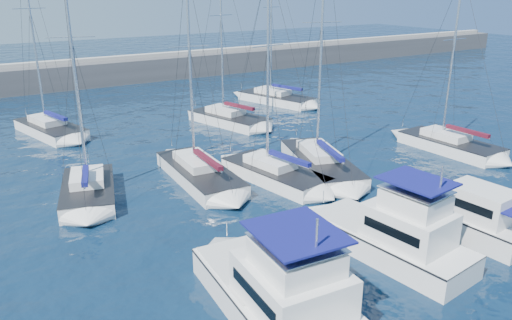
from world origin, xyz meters
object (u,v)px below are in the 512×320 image
motor_yacht_stbd_outer (468,218)px  sailboat_mid_b (199,173)px  sailboat_mid_a (88,190)px  sailboat_mid_c (275,174)px  sailboat_back_a (50,128)px  sailboat_back_b (229,119)px  sailboat_mid_d (321,163)px  sailboat_mid_e (450,145)px  motor_yacht_port_inner (283,295)px  motor_yacht_stbd_inner (396,236)px  sailboat_back_c (276,98)px

motor_yacht_stbd_outer → sailboat_mid_b: size_ratio=0.48×
motor_yacht_stbd_outer → sailboat_mid_a: size_ratio=0.44×
motor_yacht_stbd_outer → sailboat_mid_b: (-8.57, 14.44, -0.44)m
sailboat_mid_c → sailboat_back_a: (-10.54, 19.55, 0.03)m
sailboat_back_a → sailboat_back_b: size_ratio=1.08×
sailboat_mid_d → sailboat_mid_e: 11.54m
motor_yacht_port_inner → sailboat_mid_a: sailboat_mid_a is taller
sailboat_mid_b → sailboat_mid_d: sailboat_mid_d is taller
motor_yacht_stbd_outer → sailboat_back_a: size_ratio=0.40×
motor_yacht_stbd_inner → sailboat_back_c: sailboat_back_c is taller
sailboat_mid_b → sailboat_mid_c: bearing=-29.8°
sailboat_mid_a → sailboat_mid_d: bearing=2.3°
sailboat_mid_e → sailboat_back_c: size_ratio=0.84×
motor_yacht_port_inner → sailboat_back_c: 38.16m
motor_yacht_stbd_inner → sailboat_mid_e: (16.04, 9.28, -0.62)m
motor_yacht_stbd_inner → sailboat_mid_a: bearing=119.1°
motor_yacht_port_inner → sailboat_mid_e: (23.34, 10.29, -0.62)m
motor_yacht_port_inner → sailboat_back_a: 32.01m
motor_yacht_port_inner → motor_yacht_stbd_inner: same height
sailboat_back_a → sailboat_mid_a: bearing=-107.1°
sailboat_mid_b → sailboat_mid_e: 20.16m
sailboat_mid_d → motor_yacht_stbd_inner: bearing=-94.3°
sailboat_mid_e → sailboat_back_c: (-2.04, 21.36, 0.02)m
sailboat_mid_a → sailboat_mid_c: size_ratio=1.10×
sailboat_mid_a → sailboat_back_c: bearing=48.0°
motor_yacht_stbd_outer → sailboat_back_c: bearing=69.6°
motor_yacht_port_inner → sailboat_back_b: sailboat_back_b is taller
sailboat_mid_c → sailboat_mid_d: (3.98, 0.03, 0.00)m
motor_yacht_port_inner → sailboat_back_c: bearing=60.8°
motor_yacht_stbd_inner → sailboat_back_c: 33.70m
sailboat_mid_c → sailboat_mid_e: bearing=-17.1°
sailboat_mid_b → sailboat_back_b: 14.44m
sailboat_back_b → sailboat_back_c: sailboat_back_c is taller
sailboat_mid_b → sailboat_mid_e: (19.57, -4.83, 0.00)m
motor_yacht_stbd_inner → sailboat_back_b: (5.17, 25.64, -0.60)m
sailboat_mid_e → sailboat_back_b: bearing=121.3°
motor_yacht_stbd_inner → sailboat_mid_b: size_ratio=0.60×
motor_yacht_port_inner → sailboat_mid_e: bearing=28.5°
sailboat_mid_d → sailboat_back_a: sailboat_back_a is taller
sailboat_mid_d → sailboat_back_c: size_ratio=0.99×
sailboat_mid_a → sailboat_mid_c: sailboat_mid_a is taller
motor_yacht_stbd_inner → sailboat_mid_a: (-10.66, 15.00, -0.58)m
motor_yacht_stbd_inner → sailboat_mid_d: size_ratio=0.52×
motor_yacht_port_inner → sailboat_mid_d: sailboat_mid_d is taller
sailboat_mid_a → sailboat_back_a: size_ratio=0.91×
motor_yacht_port_inner → motor_yacht_stbd_inner: bearing=12.6°
sailboat_mid_c → motor_yacht_port_inner: bearing=-132.4°
motor_yacht_port_inner → sailboat_mid_b: 15.59m
sailboat_mid_c → sailboat_mid_d: sailboat_mid_d is taller
motor_yacht_stbd_inner → motor_yacht_stbd_outer: bearing=-10.0°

